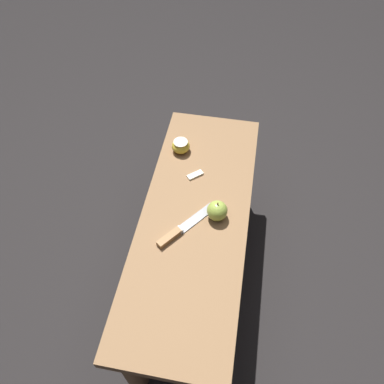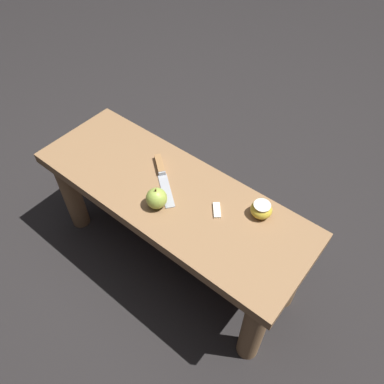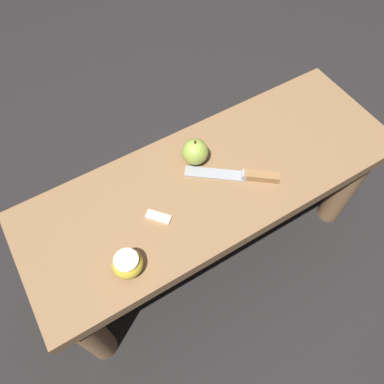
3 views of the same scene
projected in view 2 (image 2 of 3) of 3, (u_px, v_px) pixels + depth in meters
ground_plane at (174, 257)px, 1.61m from camera, size 8.00×8.00×0.00m
wooden_bench at (171, 209)px, 1.36m from camera, size 1.03×0.37×0.43m
knife at (162, 172)px, 1.33m from camera, size 0.21×0.17×0.02m
apple_whole at (156, 198)px, 1.21m from camera, size 0.07×0.07×0.08m
apple_cut at (261, 209)px, 1.20m from camera, size 0.07×0.07×0.05m
apple_slice_near_knife at (217, 210)px, 1.22m from camera, size 0.06×0.06×0.01m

